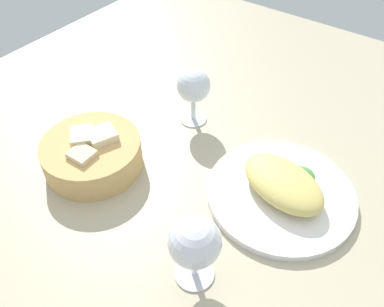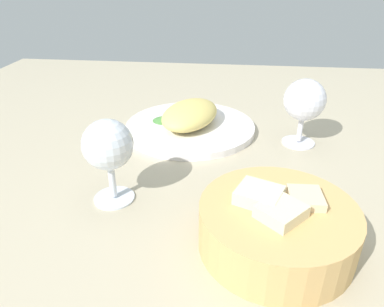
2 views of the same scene
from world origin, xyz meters
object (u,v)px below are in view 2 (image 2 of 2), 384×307
object	(u,v)px
plate	(190,127)
wine_glass_far	(304,102)
bread_basket	(277,225)
wine_glass_near	(108,148)

from	to	relation	value
plate	wine_glass_far	bearing A→B (deg)	80.58
plate	bread_basket	xyz separation A→B (cm)	(33.31, 14.56, 2.49)
bread_basket	wine_glass_near	distance (cm)	24.69
plate	wine_glass_far	distance (cm)	23.43
plate	wine_glass_near	distance (cm)	28.32
wine_glass_near	bread_basket	bearing A→B (deg)	72.07
plate	bread_basket	bearing A→B (deg)	23.62
bread_basket	wine_glass_far	size ratio (longest dim) A/B	1.48
bread_basket	wine_glass_far	world-z (taller)	wine_glass_far
plate	wine_glass_near	xyz separation A→B (cm)	(25.89, -8.36, 7.86)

